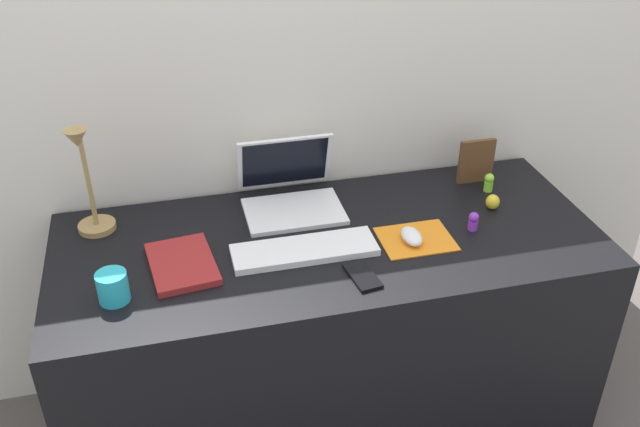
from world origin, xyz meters
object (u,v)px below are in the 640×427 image
picture_frame (476,161)px  toy_figurine_yellow (493,202)px  keyboard (304,250)px  notebook_pad (182,264)px  coffee_mug (113,287)px  toy_figurine_lime (489,182)px  desk_lamp (87,184)px  toy_figurine_purple (473,221)px  laptop (290,189)px  cell_phone (363,276)px  mouse (412,236)px

picture_frame → toy_figurine_yellow: 0.18m
keyboard → notebook_pad: size_ratio=1.71×
keyboard → notebook_pad: 0.34m
coffee_mug → toy_figurine_lime: size_ratio=1.33×
desk_lamp → notebook_pad: desk_lamp is taller
coffee_mug → toy_figurine_purple: 1.04m
laptop → picture_frame: laptop is taller
keyboard → cell_phone: bearing=-49.9°
toy_figurine_yellow → toy_figurine_purple: 0.15m
keyboard → toy_figurine_yellow: bearing=8.9°
cell_phone → desk_lamp: desk_lamp is taller
desk_lamp → coffee_mug: (0.05, -0.33, -0.13)m
desk_lamp → notebook_pad: size_ratio=1.50×
desk_lamp → laptop: bearing=3.4°
cell_phone → picture_frame: bearing=31.4°
picture_frame → toy_figurine_yellow: bearing=-96.2°
desk_lamp → notebook_pad: (0.23, -0.23, -0.16)m
coffee_mug → toy_figurine_purple: size_ratio=1.43×
keyboard → notebook_pad: (-0.34, 0.02, 0.00)m
desk_lamp → coffee_mug: 0.36m
mouse → toy_figurine_purple: bearing=6.1°
cell_phone → keyboard: bearing=122.1°
toy_figurine_yellow → toy_figurine_lime: 0.11m
notebook_pad → toy_figurine_purple: (0.85, -0.01, 0.02)m
mouse → toy_figurine_purple: size_ratio=1.67×
cell_phone → toy_figurine_yellow: (0.50, 0.25, 0.02)m
cell_phone → toy_figurine_purple: size_ratio=2.22×
mouse → desk_lamp: (-0.88, 0.26, 0.15)m
mouse → notebook_pad: (-0.65, 0.04, -0.01)m
toy_figurine_purple → laptop: bearing=151.0°
mouse → cell_phone: (-0.19, -0.13, -0.02)m
notebook_pad → toy_figurine_lime: 1.02m
mouse → toy_figurine_yellow: bearing=20.9°
keyboard → toy_figurine_yellow: (0.62, 0.10, 0.01)m
cell_phone → coffee_mug: bearing=166.6°
keyboard → notebook_pad: same height
cell_phone → coffee_mug: 0.65m
notebook_pad → toy_figurine_lime: toy_figurine_lime is taller
notebook_pad → coffee_mug: size_ratio=2.91×
desk_lamp → toy_figurine_yellow: 1.21m
picture_frame → laptop: bearing=179.8°
mouse → cell_phone: mouse is taller
cell_phone → coffee_mug: size_ratio=1.55×
toy_figurine_lime → coffee_mug: bearing=-166.0°
picture_frame → notebook_pad: bearing=-165.2°
desk_lamp → coffee_mug: size_ratio=4.36×
toy_figurine_purple → toy_figurine_lime: (0.15, 0.20, 0.00)m
laptop → keyboard: laptop is taller
desk_lamp → toy_figurine_purple: bearing=-12.5°
keyboard → toy_figurine_yellow: size_ratio=8.62×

